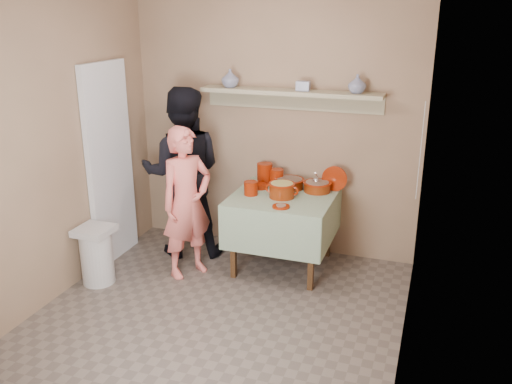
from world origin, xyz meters
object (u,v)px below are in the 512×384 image
at_px(person_cook, 187,203).
at_px(cazuela_rice, 282,189).
at_px(serving_table, 283,206).
at_px(trash_bin, 97,255).
at_px(person_helper, 183,173).

height_order(person_cook, cazuela_rice, person_cook).
relative_size(serving_table, trash_bin, 1.74).
relative_size(person_cook, trash_bin, 2.61).
relative_size(person_cook, cazuela_rice, 4.44).
distance_m(serving_table, cazuela_rice, 0.22).
distance_m(person_helper, trash_bin, 1.18).
height_order(person_helper, trash_bin, person_helper).
relative_size(serving_table, cazuela_rice, 2.95).
height_order(serving_table, cazuela_rice, cazuela_rice).
distance_m(cazuela_rice, trash_bin, 1.85).
relative_size(person_helper, serving_table, 1.81).
distance_m(person_helper, serving_table, 1.10).
height_order(serving_table, trash_bin, serving_table).
height_order(person_helper, cazuela_rice, person_helper).
height_order(person_cook, serving_table, person_cook).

